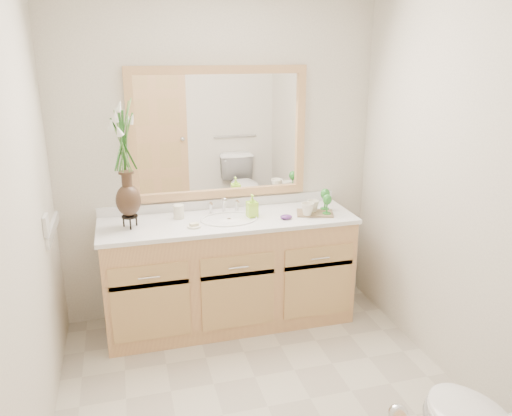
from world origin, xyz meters
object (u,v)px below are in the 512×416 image
object	(u,v)px
tumbler	(179,212)
soap_bottle	(252,207)
tray	(315,213)
flower_vase	(124,148)

from	to	relation	value
tumbler	soap_bottle	xyz separation A→B (m)	(0.52, -0.11, 0.03)
tumbler	tray	bearing A→B (deg)	-9.88
tumbler	soap_bottle	size ratio (longest dim) A/B	0.66
flower_vase	soap_bottle	bearing A→B (deg)	0.26
flower_vase	tumbler	distance (m)	0.62
soap_bottle	tray	xyz separation A→B (m)	(0.46, -0.07, -0.07)
flower_vase	tumbler	world-z (taller)	flower_vase
tumbler	tray	size ratio (longest dim) A/B	0.37
flower_vase	soap_bottle	xyz separation A→B (m)	(0.87, 0.00, -0.48)
flower_vase	tray	bearing A→B (deg)	-2.68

